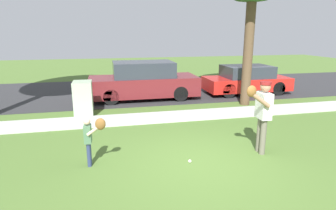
{
  "coord_description": "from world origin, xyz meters",
  "views": [
    {
      "loc": [
        -1.96,
        -5.59,
        2.89
      ],
      "look_at": [
        -0.35,
        1.52,
        1.0
      ],
      "focal_mm": 30.17,
      "sensor_mm": 36.0,
      "label": 1
    }
  ],
  "objects_px": {
    "person_adult": "(262,110)",
    "parked_hatchback_red": "(246,80)",
    "person_child": "(91,135)",
    "baseball": "(190,161)",
    "utility_cabinet": "(83,98)",
    "parked_suv_maroon": "(144,81)"
  },
  "relations": [
    {
      "from": "person_adult",
      "to": "parked_hatchback_red",
      "type": "distance_m",
      "value": 7.16
    },
    {
      "from": "person_adult",
      "to": "person_child",
      "type": "relative_size",
      "value": 1.56
    },
    {
      "from": "parked_hatchback_red",
      "to": "person_child",
      "type": "bearing_deg",
      "value": 41.91
    },
    {
      "from": "baseball",
      "to": "utility_cabinet",
      "type": "relative_size",
      "value": 0.06
    },
    {
      "from": "parked_suv_maroon",
      "to": "parked_hatchback_red",
      "type": "height_order",
      "value": "parked_suv_maroon"
    },
    {
      "from": "utility_cabinet",
      "to": "parked_suv_maroon",
      "type": "xyz_separation_m",
      "value": [
        2.45,
        2.08,
        0.18
      ]
    },
    {
      "from": "utility_cabinet",
      "to": "parked_suv_maroon",
      "type": "height_order",
      "value": "parked_suv_maroon"
    },
    {
      "from": "person_child",
      "to": "utility_cabinet",
      "type": "relative_size",
      "value": 0.93
    },
    {
      "from": "person_child",
      "to": "parked_suv_maroon",
      "type": "height_order",
      "value": "parked_suv_maroon"
    },
    {
      "from": "baseball",
      "to": "parked_hatchback_red",
      "type": "height_order",
      "value": "parked_hatchback_red"
    },
    {
      "from": "person_adult",
      "to": "parked_suv_maroon",
      "type": "distance_m",
      "value": 6.72
    },
    {
      "from": "person_adult",
      "to": "baseball",
      "type": "bearing_deg",
      "value": 7.68
    },
    {
      "from": "person_adult",
      "to": "person_child",
      "type": "height_order",
      "value": "person_adult"
    },
    {
      "from": "parked_hatchback_red",
      "to": "baseball",
      "type": "bearing_deg",
      "value": 53.78
    },
    {
      "from": "person_child",
      "to": "parked_hatchback_red",
      "type": "xyz_separation_m",
      "value": [
        7.0,
        6.28,
        -0.07
      ]
    },
    {
      "from": "parked_suv_maroon",
      "to": "parked_hatchback_red",
      "type": "xyz_separation_m",
      "value": [
        4.98,
        0.04,
        -0.13
      ]
    },
    {
      "from": "utility_cabinet",
      "to": "parked_suv_maroon",
      "type": "distance_m",
      "value": 3.21
    },
    {
      "from": "baseball",
      "to": "utility_cabinet",
      "type": "bearing_deg",
      "value": 119.76
    },
    {
      "from": "person_child",
      "to": "parked_hatchback_red",
      "type": "height_order",
      "value": "parked_hatchback_red"
    },
    {
      "from": "person_child",
      "to": "utility_cabinet",
      "type": "bearing_deg",
      "value": 98.76
    },
    {
      "from": "baseball",
      "to": "parked_suv_maroon",
      "type": "height_order",
      "value": "parked_suv_maroon"
    },
    {
      "from": "person_adult",
      "to": "parked_suv_maroon",
      "type": "relative_size",
      "value": 0.38
    }
  ]
}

